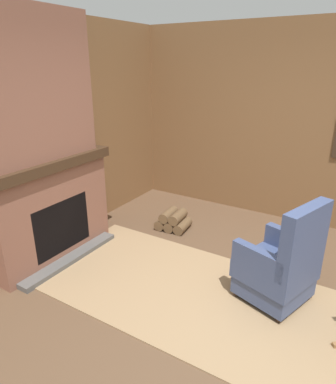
{
  "coord_description": "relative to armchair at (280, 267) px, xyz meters",
  "views": [
    {
      "loc": [
        0.77,
        -2.33,
        2.14
      ],
      "look_at": [
        -0.93,
        0.47,
        0.9
      ],
      "focal_mm": 32.0,
      "sensor_mm": 36.0,
      "label": 1
    }
  ],
  "objects": [
    {
      "name": "chimney_breast",
      "position": [
        -2.5,
        -0.52,
        1.54
      ],
      "size": [
        0.39,
        1.3,
        1.48
      ],
      "color": "brown",
      "rests_on": "fireplace_hearth"
    },
    {
      "name": "storage_case",
      "position": [
        -2.55,
        -0.18,
        0.86
      ],
      "size": [
        0.15,
        0.24,
        0.11
      ],
      "color": "brown",
      "rests_on": "fireplace_hearth"
    },
    {
      "name": "wood_panel_wall_left",
      "position": [
        -2.76,
        -0.52,
        0.96
      ],
      "size": [
        0.06,
        5.55,
        2.68
      ],
      "color": "brown",
      "rests_on": "ground"
    },
    {
      "name": "oil_lamp_vase",
      "position": [
        -2.55,
        -0.95,
        0.9
      ],
      "size": [
        0.13,
        0.13,
        0.28
      ],
      "color": "#B24C42",
      "rests_on": "fireplace_hearth"
    },
    {
      "name": "armchair",
      "position": [
        0.0,
        0.0,
        0.0
      ],
      "size": [
        0.75,
        0.76,
        1.04
      ],
      "rotation": [
        0.0,
        0.0,
        2.82
      ],
      "color": "#3D4C75",
      "rests_on": "ground"
    },
    {
      "name": "fireplace_hearth",
      "position": [
        -2.49,
        -0.52,
        0.21
      ],
      "size": [
        0.66,
        1.58,
        1.18
      ],
      "color": "brown",
      "rests_on": "ground"
    },
    {
      "name": "ground_plane",
      "position": [
        -0.25,
        -0.52,
        -0.38
      ],
      "size": [
        14.0,
        14.0,
        0.0
      ],
      "primitive_type": "plane",
      "color": "brown"
    },
    {
      "name": "firewood_stack",
      "position": [
        -1.62,
        0.8,
        -0.26
      ],
      "size": [
        0.46,
        0.37,
        0.26
      ],
      "rotation": [
        0.0,
        0.0,
        0.09
      ],
      "color": "brown",
      "rests_on": "ground"
    },
    {
      "name": "wood_panel_wall_back",
      "position": [
        -0.23,
        1.98,
        0.97
      ],
      "size": [
        5.55,
        0.09,
        2.68
      ],
      "color": "brown",
      "rests_on": "ground"
    },
    {
      "name": "area_rug",
      "position": [
        -0.57,
        -0.32,
        -0.37
      ],
      "size": [
        3.6,
        1.55,
        0.01
      ],
      "color": "#997A56",
      "rests_on": "ground"
    }
  ]
}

